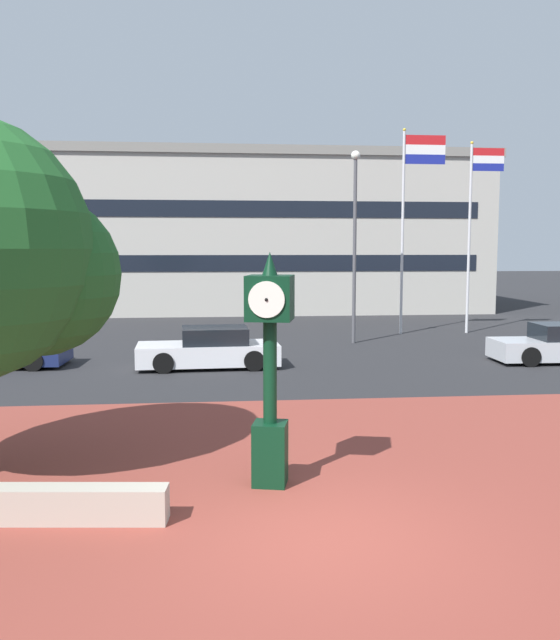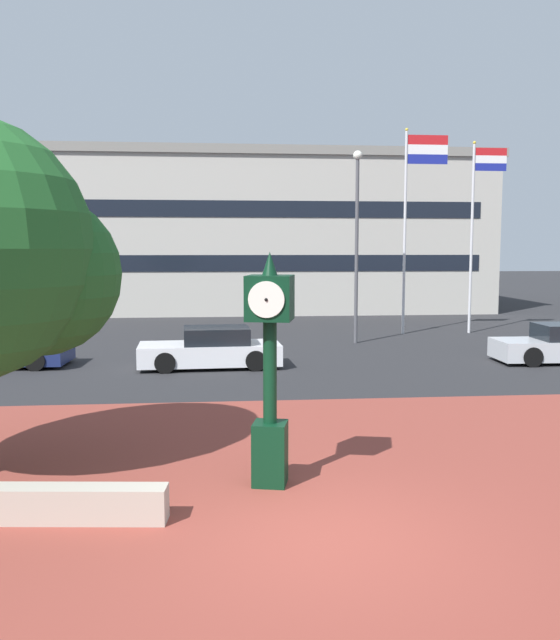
% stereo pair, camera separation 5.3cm
% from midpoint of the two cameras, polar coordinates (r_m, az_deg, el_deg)
% --- Properties ---
extents(ground_plane, '(200.00, 200.00, 0.00)m').
position_cam_midpoint_polar(ground_plane, '(9.28, 3.71, -17.87)').
color(ground_plane, '#262628').
extents(plaza_brick_paving, '(44.00, 11.98, 0.01)m').
position_cam_midpoint_polar(plaza_brick_paving, '(11.11, 2.03, -13.72)').
color(plaza_brick_paving, brown).
rests_on(plaza_brick_paving, ground).
extents(planter_wall, '(3.22, 0.72, 0.50)m').
position_cam_midpoint_polar(planter_wall, '(10.13, -18.64, -14.55)').
color(planter_wall, '#ADA393').
rests_on(planter_wall, ground).
extents(street_clock, '(0.84, 0.87, 3.72)m').
position_cam_midpoint_polar(street_clock, '(10.61, -0.71, -3.75)').
color(street_clock, black).
rests_on(street_clock, ground).
extents(car_street_near, '(4.52, 2.08, 1.28)m').
position_cam_midpoint_polar(car_street_near, '(21.50, -5.76, -2.49)').
color(car_street_near, silver).
rests_on(car_street_near, ground).
extents(car_street_mid, '(4.20, 2.08, 1.28)m').
position_cam_midpoint_polar(car_street_mid, '(23.28, -22.24, -2.26)').
color(car_street_mid, navy).
rests_on(car_street_mid, ground).
extents(flagpole_primary, '(1.91, 0.14, 8.92)m').
position_cam_midpoint_polar(flagpole_primary, '(30.26, 11.11, 9.27)').
color(flagpole_primary, silver).
rests_on(flagpole_primary, ground).
extents(flagpole_secondary, '(1.55, 0.14, 8.42)m').
position_cam_midpoint_polar(flagpole_secondary, '(31.19, 16.29, 8.06)').
color(flagpole_secondary, silver).
rests_on(flagpole_secondary, ground).
extents(civic_building, '(25.57, 14.83, 9.37)m').
position_cam_midpoint_polar(civic_building, '(44.53, -0.77, 7.27)').
color(civic_building, '#B2ADA3').
rests_on(civic_building, ground).
extents(street_lamp_post, '(0.36, 0.36, 7.55)m').
position_cam_midpoint_polar(street_lamp_post, '(26.86, 6.58, 7.70)').
color(street_lamp_post, '#4C4C51').
rests_on(street_lamp_post, ground).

